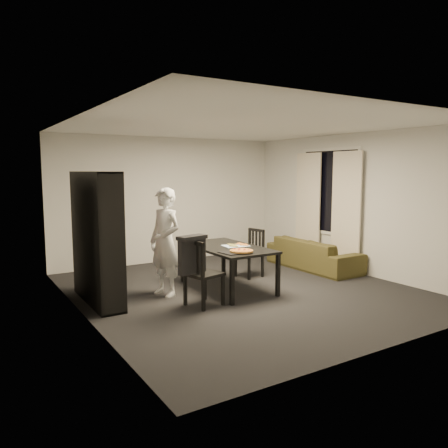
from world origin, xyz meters
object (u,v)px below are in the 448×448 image
dining_table (227,250)px  bookshelf (97,238)px  pepperoni_pizza (241,251)px  chair_left (199,269)px  person (165,242)px  sofa (314,254)px  baking_tray (235,252)px  chair_right (252,249)px

dining_table → bookshelf: bearing=169.1°
bookshelf → pepperoni_pizza: 2.13m
bookshelf → chair_left: size_ratio=1.99×
person → sofa: person is taller
bookshelf → sofa: 4.27m
chair_left → person: person is taller
chair_left → pepperoni_pizza: bearing=-100.3°
baking_tray → pepperoni_pizza: size_ratio=1.14×
person → sofa: 3.29m
chair_left → sofa: size_ratio=0.48×
dining_table → chair_left: chair_left is taller
sofa → pepperoni_pizza: bearing=111.4°
bookshelf → chair_right: bookshelf is taller
pepperoni_pizza → baking_tray: bearing=147.3°
bookshelf → chair_left: (1.14, -0.99, -0.41)m
chair_right → person: person is taller
dining_table → pepperoni_pizza: (-0.10, -0.56, 0.09)m
chair_right → sofa: size_ratio=0.43×
pepperoni_pizza → dining_table: bearing=79.5°
chair_left → chair_right: (1.69, 1.08, -0.05)m
dining_table → chair_left: 1.04m
bookshelf → sofa: size_ratio=0.95×
bookshelf → person: bookshelf is taller
bookshelf → chair_left: bookshelf is taller
sofa → dining_table: bearing=99.0°
bookshelf → person: (0.98, -0.20, -0.12)m
baking_tray → person: bearing=139.9°
bookshelf → dining_table: bookshelf is taller
baking_tray → bookshelf: bearing=153.7°
bookshelf → sofa: bookshelf is taller
chair_left → chair_right: chair_left is taller
dining_table → baking_tray: 0.54m
dining_table → pepperoni_pizza: 0.58m
person → baking_tray: size_ratio=4.14×
sofa → person: bearing=93.0°
person → baking_tray: bearing=34.3°
chair_left → sofa: 3.23m
dining_table → pepperoni_pizza: pepperoni_pizza is taller
chair_left → baking_tray: bearing=-95.1°
bookshelf → chair_right: size_ratio=2.20×
chair_left → person: bearing=-2.2°
bookshelf → baking_tray: 2.03m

